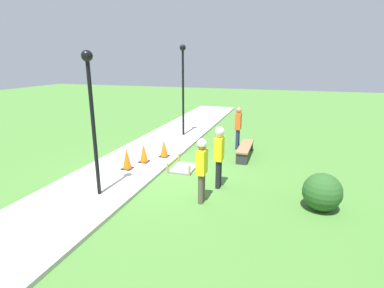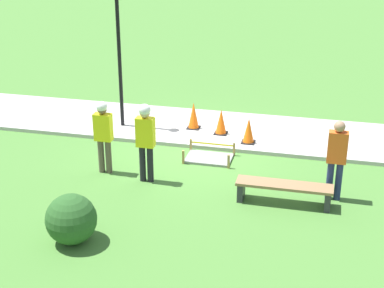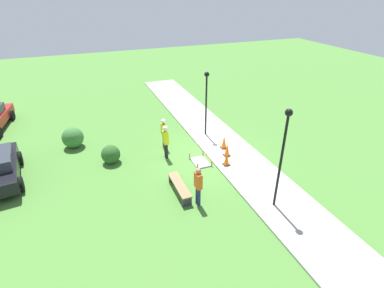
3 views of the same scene
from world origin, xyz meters
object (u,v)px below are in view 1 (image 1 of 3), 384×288
traffic_cone_near_patch (164,148)px  traffic_cone_far_patch (144,153)px  worker_assistant (202,165)px  bystander_in_orange_shirt (238,126)px  traffic_cone_sidewalk_edge (127,159)px  park_bench (245,149)px  lamppost_near (91,103)px  lamppost_far (183,78)px  worker_supervisor (219,152)px

traffic_cone_near_patch → traffic_cone_far_patch: bearing=-28.9°
worker_assistant → bystander_in_orange_shirt: size_ratio=0.99×
traffic_cone_sidewalk_edge → bystander_in_orange_shirt: bystander_in_orange_shirt is taller
bystander_in_orange_shirt → traffic_cone_sidewalk_edge: bearing=-39.3°
traffic_cone_far_patch → park_bench: size_ratio=0.34×
traffic_cone_far_patch → lamppost_near: bearing=0.4°
bystander_in_orange_shirt → park_bench: bearing=24.7°
traffic_cone_far_patch → park_bench: bearing=120.7°
park_bench → bystander_in_orange_shirt: size_ratio=1.13×
park_bench → lamppost_far: bearing=-124.3°
traffic_cone_sidewalk_edge → worker_assistant: bearing=65.0°
bystander_in_orange_shirt → lamppost_near: (5.73, -2.85, 1.57)m
lamppost_near → traffic_cone_sidewalk_edge: bearing=-173.0°
worker_assistant → lamppost_near: (0.57, -2.74, 1.55)m
traffic_cone_near_patch → lamppost_near: (3.56, -0.42, 2.15)m
traffic_cone_near_patch → worker_assistant: (2.99, 2.32, 0.60)m
worker_assistant → bystander_in_orange_shirt: 5.17m
traffic_cone_near_patch → park_bench: size_ratio=0.33×
bystander_in_orange_shirt → traffic_cone_near_patch: bearing=-48.1°
traffic_cone_sidewalk_edge → worker_supervisor: bearing=84.3°
traffic_cone_sidewalk_edge → park_bench: 4.51m
traffic_cone_sidewalk_edge → worker_assistant: 3.34m
worker_assistant → lamppost_near: bearing=-78.3°
park_bench → bystander_in_orange_shirt: bearing=-155.3°
traffic_cone_near_patch → lamppost_far: size_ratio=0.16×
lamppost_far → bystander_in_orange_shirt: bearing=66.1°
traffic_cone_sidewalk_edge → worker_supervisor: 3.27m
lamppost_near → traffic_cone_far_patch: bearing=-179.6°
worker_supervisor → worker_assistant: (1.07, -0.21, -0.07)m
traffic_cone_far_patch → traffic_cone_sidewalk_edge: (0.80, -0.22, 0.03)m
traffic_cone_near_patch → traffic_cone_sidewalk_edge: traffic_cone_sidewalk_edge is taller
park_bench → bystander_in_orange_shirt: 1.28m
lamppost_near → worker_supervisor: bearing=119.0°
worker_supervisor → park_bench: bearing=173.6°
worker_supervisor → worker_assistant: 1.09m
park_bench → worker_supervisor: (3.10, -0.35, 0.77)m
lamppost_far → traffic_cone_far_patch: bearing=-0.3°
traffic_cone_near_patch → traffic_cone_sidewalk_edge: bearing=-22.5°
traffic_cone_far_patch → traffic_cone_sidewalk_edge: traffic_cone_sidewalk_edge is taller
traffic_cone_sidewalk_edge → lamppost_near: 2.89m
park_bench → lamppost_near: (4.74, -3.30, 2.24)m
bystander_in_orange_shirt → worker_assistant: bearing=-1.2°
park_bench → worker_assistant: 4.26m
worker_supervisor → lamppost_far: bearing=-151.1°
worker_supervisor → lamppost_far: size_ratio=0.44×
bystander_in_orange_shirt → lamppost_near: lamppost_near is taller
traffic_cone_sidewalk_edge → lamppost_near: size_ratio=0.19×
worker_supervisor → traffic_cone_far_patch: bearing=-110.7°
bystander_in_orange_shirt → lamppost_far: (-1.26, -2.85, 1.81)m
traffic_cone_far_patch → traffic_cone_sidewalk_edge: bearing=-15.5°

